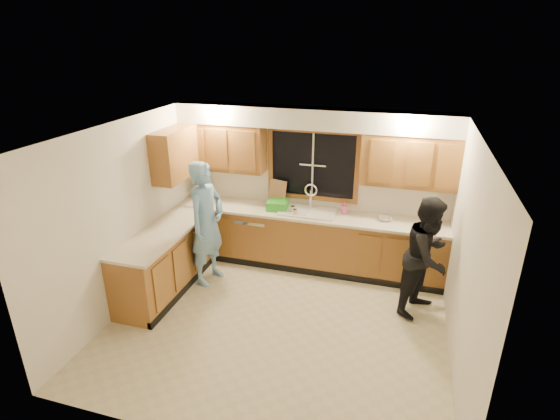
{
  "coord_description": "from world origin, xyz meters",
  "views": [
    {
      "loc": [
        1.36,
        -4.5,
        3.5
      ],
      "look_at": [
        -0.16,
        0.65,
        1.31
      ],
      "focal_mm": 28.0,
      "sensor_mm": 36.0,
      "label": 1
    }
  ],
  "objects_px": {
    "dishwasher": "(256,236)",
    "stove": "(143,281)",
    "knife_block": "(205,191)",
    "bowl": "(385,219)",
    "woman": "(428,256)",
    "soap_bottle": "(344,208)",
    "sink": "(307,216)",
    "man": "(207,223)",
    "dish_crate": "(278,205)"
  },
  "relations": [
    {
      "from": "soap_bottle",
      "to": "bowl",
      "type": "height_order",
      "value": "soap_bottle"
    },
    {
      "from": "knife_block",
      "to": "dish_crate",
      "type": "distance_m",
      "value": 1.33
    },
    {
      "from": "knife_block",
      "to": "bowl",
      "type": "height_order",
      "value": "knife_block"
    },
    {
      "from": "dishwasher",
      "to": "stove",
      "type": "xyz_separation_m",
      "value": [
        -0.95,
        -1.81,
        0.04
      ]
    },
    {
      "from": "sink",
      "to": "dish_crate",
      "type": "bearing_deg",
      "value": -178.19
    },
    {
      "from": "dishwasher",
      "to": "man",
      "type": "xyz_separation_m",
      "value": [
        -0.46,
        -0.84,
        0.52
      ]
    },
    {
      "from": "stove",
      "to": "dish_crate",
      "type": "bearing_deg",
      "value": 53.9
    },
    {
      "from": "dish_crate",
      "to": "woman",
      "type": "bearing_deg",
      "value": -18.31
    },
    {
      "from": "sink",
      "to": "soap_bottle",
      "type": "relative_size",
      "value": 4.72
    },
    {
      "from": "soap_bottle",
      "to": "sink",
      "type": "bearing_deg",
      "value": -166.35
    },
    {
      "from": "dishwasher",
      "to": "bowl",
      "type": "xyz_separation_m",
      "value": [
        2.02,
        0.04,
        0.53
      ]
    },
    {
      "from": "sink",
      "to": "soap_bottle",
      "type": "height_order",
      "value": "sink"
    },
    {
      "from": "sink",
      "to": "man",
      "type": "xyz_separation_m",
      "value": [
        -1.31,
        -0.85,
        0.06
      ]
    },
    {
      "from": "knife_block",
      "to": "soap_bottle",
      "type": "height_order",
      "value": "knife_block"
    },
    {
      "from": "man",
      "to": "sink",
      "type": "bearing_deg",
      "value": -45.33
    },
    {
      "from": "man",
      "to": "bowl",
      "type": "height_order",
      "value": "man"
    },
    {
      "from": "sink",
      "to": "knife_block",
      "type": "distance_m",
      "value": 1.81
    },
    {
      "from": "dish_crate",
      "to": "sink",
      "type": "bearing_deg",
      "value": 1.81
    },
    {
      "from": "sink",
      "to": "knife_block",
      "type": "bearing_deg",
      "value": 175.08
    },
    {
      "from": "man",
      "to": "woman",
      "type": "xyz_separation_m",
      "value": [
        3.08,
        0.09,
        -0.12
      ]
    },
    {
      "from": "stove",
      "to": "bowl",
      "type": "distance_m",
      "value": 3.54
    },
    {
      "from": "sink",
      "to": "knife_block",
      "type": "xyz_separation_m",
      "value": [
        -1.8,
        0.15,
        0.18
      ]
    },
    {
      "from": "stove",
      "to": "knife_block",
      "type": "relative_size",
      "value": 3.71
    },
    {
      "from": "stove",
      "to": "man",
      "type": "relative_size",
      "value": 0.48
    },
    {
      "from": "woman",
      "to": "stove",
      "type": "bearing_deg",
      "value": 134.05
    },
    {
      "from": "soap_bottle",
      "to": "bowl",
      "type": "relative_size",
      "value": 0.94
    },
    {
      "from": "sink",
      "to": "dishwasher",
      "type": "relative_size",
      "value": 1.05
    },
    {
      "from": "sink",
      "to": "man",
      "type": "distance_m",
      "value": 1.56
    },
    {
      "from": "stove",
      "to": "woman",
      "type": "height_order",
      "value": "woman"
    },
    {
      "from": "knife_block",
      "to": "soap_bottle",
      "type": "relative_size",
      "value": 1.33
    },
    {
      "from": "stove",
      "to": "knife_block",
      "type": "xyz_separation_m",
      "value": [
        0.0,
        1.98,
        0.59
      ]
    },
    {
      "from": "man",
      "to": "soap_bottle",
      "type": "xyz_separation_m",
      "value": [
        1.85,
        0.98,
        0.08
      ]
    },
    {
      "from": "stove",
      "to": "knife_block",
      "type": "bearing_deg",
      "value": 89.94
    },
    {
      "from": "sink",
      "to": "woman",
      "type": "xyz_separation_m",
      "value": [
        1.78,
        -0.76,
        -0.05
      ]
    },
    {
      "from": "dish_crate",
      "to": "bowl",
      "type": "xyz_separation_m",
      "value": [
        1.65,
        0.04,
        -0.05
      ]
    },
    {
      "from": "dish_crate",
      "to": "bowl",
      "type": "distance_m",
      "value": 1.65
    },
    {
      "from": "dishwasher",
      "to": "woman",
      "type": "height_order",
      "value": "woman"
    },
    {
      "from": "sink",
      "to": "stove",
      "type": "height_order",
      "value": "sink"
    },
    {
      "from": "sink",
      "to": "woman",
      "type": "bearing_deg",
      "value": -23.21
    },
    {
      "from": "dishwasher",
      "to": "stove",
      "type": "bearing_deg",
      "value": -117.69
    },
    {
      "from": "dishwasher",
      "to": "soap_bottle",
      "type": "height_order",
      "value": "soap_bottle"
    },
    {
      "from": "woman",
      "to": "soap_bottle",
      "type": "bearing_deg",
      "value": 81.6
    },
    {
      "from": "sink",
      "to": "dish_crate",
      "type": "distance_m",
      "value": 0.5
    },
    {
      "from": "woman",
      "to": "soap_bottle",
      "type": "height_order",
      "value": "woman"
    },
    {
      "from": "soap_bottle",
      "to": "dish_crate",
      "type": "bearing_deg",
      "value": -171.83
    },
    {
      "from": "bowl",
      "to": "dishwasher",
      "type": "bearing_deg",
      "value": -178.92
    },
    {
      "from": "woman",
      "to": "soap_bottle",
      "type": "distance_m",
      "value": 1.54
    },
    {
      "from": "knife_block",
      "to": "dish_crate",
      "type": "relative_size",
      "value": 0.77
    },
    {
      "from": "dishwasher",
      "to": "man",
      "type": "distance_m",
      "value": 1.08
    },
    {
      "from": "stove",
      "to": "bowl",
      "type": "bearing_deg",
      "value": 31.87
    }
  ]
}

